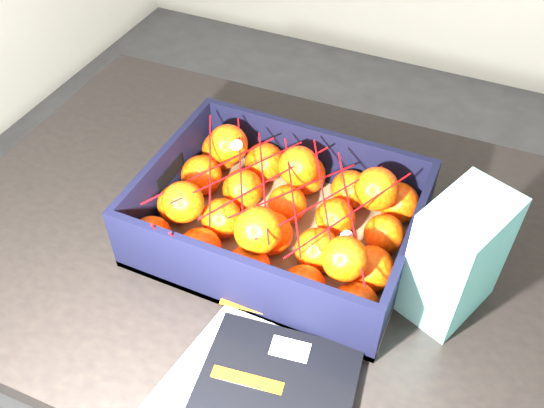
% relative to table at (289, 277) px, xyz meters
% --- Properties ---
extents(table, '(1.22, 0.83, 0.75)m').
position_rel_table_xyz_m(table, '(0.00, 0.00, 0.00)').
color(table, black).
rests_on(table, ground).
extents(produce_crate, '(0.43, 0.33, 0.12)m').
position_rel_table_xyz_m(produce_crate, '(-0.02, -0.00, 0.14)').
color(produce_crate, brown).
rests_on(produce_crate, table).
extents(clementine_heap, '(0.41, 0.31, 0.13)m').
position_rel_table_xyz_m(clementine_heap, '(-0.02, -0.00, 0.16)').
color(clementine_heap, '#F93D05').
rests_on(clementine_heap, produce_crate).
extents(mesh_net, '(0.36, 0.29, 0.09)m').
position_rel_table_xyz_m(mesh_net, '(-0.03, -0.01, 0.22)').
color(mesh_net, '#BE070A').
rests_on(mesh_net, clementine_heap).
extents(retail_carton, '(0.13, 0.16, 0.20)m').
position_rel_table_xyz_m(retail_carton, '(0.26, -0.02, 0.20)').
color(retail_carton, silver).
rests_on(retail_carton, table).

